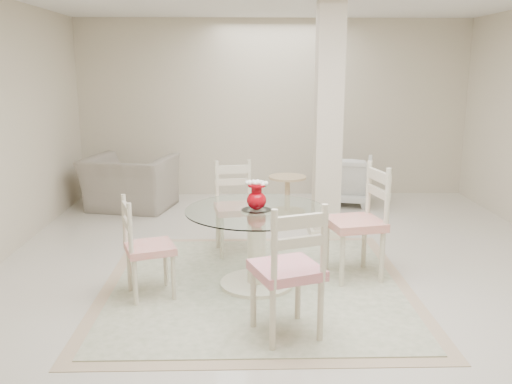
{
  "coord_description": "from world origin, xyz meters",
  "views": [
    {
      "loc": [
        -0.49,
        -4.93,
        1.97
      ],
      "look_at": [
        -0.37,
        -0.06,
        0.85
      ],
      "focal_mm": 38.0,
      "sensor_mm": 36.0,
      "label": 1
    }
  ],
  "objects_px": {
    "dining_chair_west": "(142,241)",
    "side_table": "(287,197)",
    "red_vase": "(257,196)",
    "dining_chair_east": "(363,213)",
    "recliner_taupe": "(130,183)",
    "armchair_white": "(345,179)",
    "dining_chair_south": "(291,262)",
    "dining_table": "(257,248)",
    "dining_chair_north": "(235,200)",
    "column": "(328,123)"
  },
  "relations": [
    {
      "from": "dining_chair_west",
      "to": "side_table",
      "type": "height_order",
      "value": "dining_chair_west"
    },
    {
      "from": "side_table",
      "to": "red_vase",
      "type": "bearing_deg",
      "value": -100.9
    },
    {
      "from": "red_vase",
      "to": "dining_chair_east",
      "type": "distance_m",
      "value": 1.05
    },
    {
      "from": "red_vase",
      "to": "side_table",
      "type": "distance_m",
      "value": 2.64
    },
    {
      "from": "red_vase",
      "to": "recliner_taupe",
      "type": "xyz_separation_m",
      "value": [
        -1.72,
        2.87,
        -0.49
      ]
    },
    {
      "from": "armchair_white",
      "to": "dining_chair_south",
      "type": "bearing_deg",
      "value": 88.13
    },
    {
      "from": "red_vase",
      "to": "dining_table",
      "type": "bearing_deg",
      "value": -95.71
    },
    {
      "from": "red_vase",
      "to": "recliner_taupe",
      "type": "relative_size",
      "value": 0.23
    },
    {
      "from": "red_vase",
      "to": "dining_chair_west",
      "type": "xyz_separation_m",
      "value": [
        -0.99,
        -0.22,
        -0.34
      ]
    },
    {
      "from": "dining_chair_south",
      "to": "dining_chair_east",
      "type": "bearing_deg",
      "value": -142.76
    },
    {
      "from": "dining_table",
      "to": "dining_chair_west",
      "type": "xyz_separation_m",
      "value": [
        -0.99,
        -0.22,
        0.15
      ]
    },
    {
      "from": "dining_table",
      "to": "dining_chair_north",
      "type": "relative_size",
      "value": 1.17
    },
    {
      "from": "red_vase",
      "to": "recliner_taupe",
      "type": "height_order",
      "value": "red_vase"
    },
    {
      "from": "dining_chair_south",
      "to": "dining_chair_north",
      "type": "bearing_deg",
      "value": -97.73
    },
    {
      "from": "dining_table",
      "to": "dining_chair_south",
      "type": "xyz_separation_m",
      "value": [
        0.22,
        -1.0,
        0.23
      ]
    },
    {
      "from": "red_vase",
      "to": "recliner_taupe",
      "type": "bearing_deg",
      "value": 120.96
    },
    {
      "from": "red_vase",
      "to": "dining_chair_east",
      "type": "height_order",
      "value": "dining_chair_east"
    },
    {
      "from": "dining_table",
      "to": "side_table",
      "type": "xyz_separation_m",
      "value": [
        0.49,
        2.53,
        -0.13
      ]
    },
    {
      "from": "dining_chair_west",
      "to": "recliner_taupe",
      "type": "height_order",
      "value": "dining_chair_west"
    },
    {
      "from": "red_vase",
      "to": "dining_chair_west",
      "type": "bearing_deg",
      "value": -167.43
    },
    {
      "from": "column",
      "to": "red_vase",
      "type": "xyz_separation_m",
      "value": [
        -0.87,
        -1.56,
        -0.49
      ]
    },
    {
      "from": "side_table",
      "to": "dining_chair_east",
      "type": "bearing_deg",
      "value": -77.35
    },
    {
      "from": "dining_chair_west",
      "to": "side_table",
      "type": "distance_m",
      "value": 3.13
    },
    {
      "from": "dining_chair_west",
      "to": "column",
      "type": "bearing_deg",
      "value": -65.99
    },
    {
      "from": "dining_table",
      "to": "recliner_taupe",
      "type": "relative_size",
      "value": 1.1
    },
    {
      "from": "column",
      "to": "dining_chair_south",
      "type": "xyz_separation_m",
      "value": [
        -0.65,
        -2.56,
        -0.74
      ]
    },
    {
      "from": "column",
      "to": "red_vase",
      "type": "relative_size",
      "value": 10.1
    },
    {
      "from": "column",
      "to": "dining_chair_east",
      "type": "bearing_deg",
      "value": -84.12
    },
    {
      "from": "red_vase",
      "to": "recliner_taupe",
      "type": "distance_m",
      "value": 3.38
    },
    {
      "from": "dining_chair_north",
      "to": "dining_chair_west",
      "type": "height_order",
      "value": "dining_chair_north"
    },
    {
      "from": "red_vase",
      "to": "dining_chair_east",
      "type": "bearing_deg",
      "value": 11.75
    },
    {
      "from": "column",
      "to": "dining_chair_west",
      "type": "bearing_deg",
      "value": -136.21
    },
    {
      "from": "recliner_taupe",
      "to": "armchair_white",
      "type": "relative_size",
      "value": 1.48
    },
    {
      "from": "dining_chair_east",
      "to": "side_table",
      "type": "bearing_deg",
      "value": -179.34
    },
    {
      "from": "red_vase",
      "to": "dining_chair_north",
      "type": "relative_size",
      "value": 0.25
    },
    {
      "from": "recliner_taupe",
      "to": "dining_chair_north",
      "type": "bearing_deg",
      "value": 141.9
    },
    {
      "from": "dining_chair_south",
      "to": "recliner_taupe",
      "type": "xyz_separation_m",
      "value": [
        -1.94,
        3.87,
        -0.23
      ]
    },
    {
      "from": "dining_chair_east",
      "to": "recliner_taupe",
      "type": "height_order",
      "value": "dining_chair_east"
    },
    {
      "from": "dining_table",
      "to": "dining_chair_south",
      "type": "distance_m",
      "value": 1.05
    },
    {
      "from": "dining_chair_west",
      "to": "armchair_white",
      "type": "relative_size",
      "value": 1.28
    },
    {
      "from": "dining_chair_west",
      "to": "side_table",
      "type": "bearing_deg",
      "value": -48.06
    },
    {
      "from": "dining_table",
      "to": "dining_chair_west",
      "type": "relative_size",
      "value": 1.28
    },
    {
      "from": "dining_table",
      "to": "dining_chair_south",
      "type": "height_order",
      "value": "dining_chair_south"
    },
    {
      "from": "column",
      "to": "side_table",
      "type": "distance_m",
      "value": 1.51
    },
    {
      "from": "dining_chair_south",
      "to": "recliner_taupe",
      "type": "distance_m",
      "value": 4.34
    },
    {
      "from": "red_vase",
      "to": "dining_chair_north",
      "type": "bearing_deg",
      "value": 101.8
    },
    {
      "from": "column",
      "to": "dining_table",
      "type": "relative_size",
      "value": 2.12
    },
    {
      "from": "column",
      "to": "armchair_white",
      "type": "bearing_deg",
      "value": 71.58
    },
    {
      "from": "dining_chair_west",
      "to": "dining_chair_south",
      "type": "bearing_deg",
      "value": -142.63
    },
    {
      "from": "dining_chair_east",
      "to": "dining_chair_south",
      "type": "relative_size",
      "value": 1.04
    }
  ]
}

